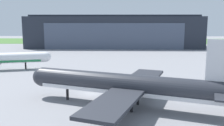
{
  "coord_description": "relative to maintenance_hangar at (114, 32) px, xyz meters",
  "views": [
    {
      "loc": [
        6.52,
        -56.0,
        16.76
      ],
      "look_at": [
        4.71,
        12.29,
        5.23
      ],
      "focal_mm": 40.31,
      "sensor_mm": 36.0,
      "label": 1
    }
  ],
  "objects": [
    {
      "name": "grass_field_strip",
      "position": [
        -3.63,
        48.79,
        -9.74
      ],
      "size": [
        440.0,
        56.0,
        0.08
      ],
      "primitive_type": "cube",
      "color": "#477435",
      "rests_on": "ground_plane"
    },
    {
      "name": "ground_plane",
      "position": [
        -3.63,
        -105.17,
        -9.78
      ],
      "size": [
        440.0,
        440.0,
        0.0
      ],
      "primitive_type": "plane",
      "color": "gray"
    },
    {
      "name": "maintenance_hangar",
      "position": [
        0.0,
        0.0,
        0.0
      ],
      "size": [
        107.69,
        28.48,
        20.48
      ],
      "color": "#232833",
      "rests_on": "ground_plane"
    },
    {
      "name": "airliner_near_left",
      "position": [
        4.52,
        -113.93,
        -5.43
      ],
      "size": [
        40.78,
        35.48,
        13.75
      ],
      "color": "#282B33",
      "rests_on": "ground_plane"
    }
  ]
}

